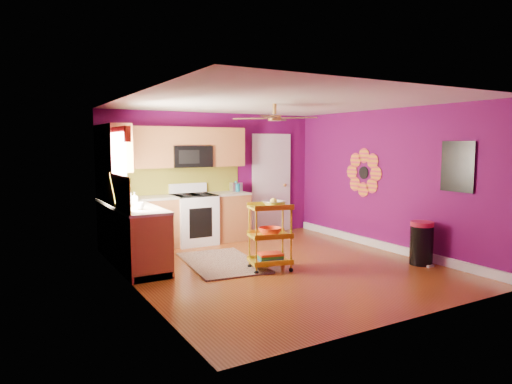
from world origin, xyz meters
TOP-DOWN VIEW (x-y plane):
  - ground at (0.00, 0.00)m, footprint 5.00×5.00m
  - room_envelope at (0.03, 0.00)m, footprint 4.54×5.04m
  - lower_cabinets at (-1.35, 1.82)m, footprint 2.81×2.31m
  - electric_range at (-0.55, 2.17)m, footprint 0.76×0.66m
  - upper_cabinetry at (-1.24, 2.17)m, footprint 2.80×2.30m
  - left_window at (-2.22, 1.05)m, footprint 0.08×1.35m
  - panel_door at (1.35, 2.47)m, footprint 0.95×0.11m
  - right_wall_art at (2.23, -0.34)m, footprint 0.04×2.74m
  - ceiling_fan at (0.00, 0.20)m, footprint 1.01×1.01m
  - shag_rug at (-0.72, 0.61)m, footprint 1.24×1.82m
  - rolling_cart at (-0.25, -0.10)m, footprint 0.69×0.56m
  - trash_can at (1.97, -1.00)m, footprint 0.37×0.40m
  - teal_kettle at (0.40, 2.27)m, footprint 0.18×0.18m
  - toaster at (0.40, 2.27)m, footprint 0.22×0.15m
  - soap_bottle_a at (-1.88, 1.36)m, footprint 0.09×0.09m
  - soap_bottle_b at (-1.89, 1.54)m, footprint 0.14×0.14m
  - counter_dish at (-2.00, 2.02)m, footprint 0.25×0.25m
  - counter_cup at (-1.98, 0.70)m, footprint 0.14×0.14m

SIDE VIEW (x-z plane):
  - ground at x=0.00m, z-range 0.00..0.00m
  - shag_rug at x=-0.72m, z-range 0.00..0.02m
  - trash_can at x=1.97m, z-range 0.00..0.68m
  - lower_cabinets at x=-1.35m, z-range -0.04..0.90m
  - electric_range at x=-0.55m, z-range -0.08..1.05m
  - rolling_cart at x=-0.25m, z-range 0.01..1.10m
  - counter_dish at x=-2.00m, z-range 0.94..1.00m
  - counter_cup at x=-1.98m, z-range 0.94..1.05m
  - teal_kettle at x=0.40m, z-range 0.92..1.13m
  - panel_door at x=1.35m, z-range -0.05..2.10m
  - soap_bottle_b at x=-1.89m, z-range 0.94..1.12m
  - toaster at x=0.40m, z-range 0.94..1.12m
  - soap_bottle_a at x=-1.88m, z-range 0.94..1.13m
  - right_wall_art at x=2.23m, z-range 0.92..1.96m
  - room_envelope at x=0.03m, z-range 0.37..2.89m
  - left_window at x=-2.22m, z-range 1.20..2.28m
  - upper_cabinetry at x=-1.24m, z-range 1.17..2.43m
  - ceiling_fan at x=0.00m, z-range 2.16..2.42m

